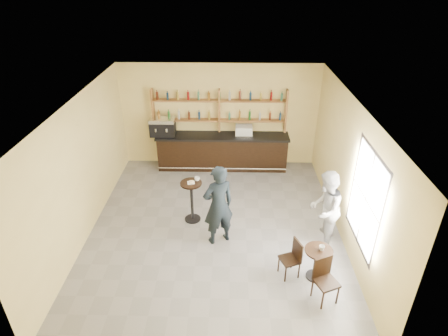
{
  "coord_description": "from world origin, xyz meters",
  "views": [
    {
      "loc": [
        0.39,
        -7.31,
        5.72
      ],
      "look_at": [
        0.2,
        0.8,
        1.25
      ],
      "focal_mm": 30.0,
      "sensor_mm": 36.0,
      "label": 1
    }
  ],
  "objects_px": {
    "bar_counter": "(222,151)",
    "patron_second": "(325,209)",
    "pedestal_table": "(192,201)",
    "chair_west": "(290,259)",
    "chair_south": "(326,282)",
    "cafe_table": "(317,264)",
    "pastry_case": "(244,131)",
    "man_main": "(218,205)",
    "espresso_machine": "(163,127)"
  },
  "relations": [
    {
      "from": "bar_counter",
      "to": "chair_west",
      "type": "height_order",
      "value": "bar_counter"
    },
    {
      "from": "bar_counter",
      "to": "chair_west",
      "type": "bearing_deg",
      "value": -72.23
    },
    {
      "from": "chair_west",
      "to": "bar_counter",
      "type": "bearing_deg",
      "value": 177.11
    },
    {
      "from": "cafe_table",
      "to": "patron_second",
      "type": "bearing_deg",
      "value": 73.77
    },
    {
      "from": "pastry_case",
      "to": "chair_west",
      "type": "height_order",
      "value": "pastry_case"
    },
    {
      "from": "pedestal_table",
      "to": "chair_south",
      "type": "bearing_deg",
      "value": -42.21
    },
    {
      "from": "espresso_machine",
      "to": "pedestal_table",
      "type": "xyz_separation_m",
      "value": [
        1.13,
        -2.8,
        -0.82
      ]
    },
    {
      "from": "cafe_table",
      "to": "chair_south",
      "type": "xyz_separation_m",
      "value": [
        0.05,
        -0.6,
        0.1
      ]
    },
    {
      "from": "espresso_machine",
      "to": "pedestal_table",
      "type": "bearing_deg",
      "value": -69.11
    },
    {
      "from": "bar_counter",
      "to": "pedestal_table",
      "type": "height_order",
      "value": "bar_counter"
    },
    {
      "from": "man_main",
      "to": "chair_west",
      "type": "xyz_separation_m",
      "value": [
        1.49,
        -1.07,
        -0.57
      ]
    },
    {
      "from": "cafe_table",
      "to": "pastry_case",
      "type": "bearing_deg",
      "value": 106.5
    },
    {
      "from": "bar_counter",
      "to": "pastry_case",
      "type": "distance_m",
      "value": 0.96
    },
    {
      "from": "pastry_case",
      "to": "chair_south",
      "type": "bearing_deg",
      "value": -66.71
    },
    {
      "from": "espresso_machine",
      "to": "patron_second",
      "type": "height_order",
      "value": "patron_second"
    },
    {
      "from": "patron_second",
      "to": "man_main",
      "type": "bearing_deg",
      "value": -66.23
    },
    {
      "from": "espresso_machine",
      "to": "pastry_case",
      "type": "xyz_separation_m",
      "value": [
        2.45,
        0.0,
        -0.11
      ]
    },
    {
      "from": "pedestal_table",
      "to": "pastry_case",
      "type": "bearing_deg",
      "value": 64.58
    },
    {
      "from": "espresso_machine",
      "to": "chair_west",
      "type": "xyz_separation_m",
      "value": [
        3.3,
        -4.66,
        -0.95
      ]
    },
    {
      "from": "espresso_machine",
      "to": "man_main",
      "type": "distance_m",
      "value": 4.04
    },
    {
      "from": "chair_south",
      "to": "espresso_machine",
      "type": "bearing_deg",
      "value": 102.93
    },
    {
      "from": "chair_west",
      "to": "chair_south",
      "type": "bearing_deg",
      "value": 22.05
    },
    {
      "from": "pedestal_table",
      "to": "chair_south",
      "type": "distance_m",
      "value": 3.74
    },
    {
      "from": "cafe_table",
      "to": "espresso_machine",
      "type": "bearing_deg",
      "value": 129.26
    },
    {
      "from": "pedestal_table",
      "to": "man_main",
      "type": "distance_m",
      "value": 1.14
    },
    {
      "from": "chair_west",
      "to": "chair_south",
      "type": "xyz_separation_m",
      "value": [
        0.6,
        -0.65,
        0.04
      ]
    },
    {
      "from": "chair_west",
      "to": "cafe_table",
      "type": "bearing_deg",
      "value": 64.14
    },
    {
      "from": "bar_counter",
      "to": "cafe_table",
      "type": "relative_size",
      "value": 5.65
    },
    {
      "from": "pedestal_table",
      "to": "man_main",
      "type": "relative_size",
      "value": 0.55
    },
    {
      "from": "bar_counter",
      "to": "cafe_table",
      "type": "xyz_separation_m",
      "value": [
        2.04,
        -4.71,
        -0.19
      ]
    },
    {
      "from": "pastry_case",
      "to": "patron_second",
      "type": "distance_m",
      "value": 3.99
    },
    {
      "from": "pedestal_table",
      "to": "man_main",
      "type": "height_order",
      "value": "man_main"
    },
    {
      "from": "bar_counter",
      "to": "pedestal_table",
      "type": "xyz_separation_m",
      "value": [
        -0.68,
        -2.8,
        -0.01
      ]
    },
    {
      "from": "patron_second",
      "to": "bar_counter",
      "type": "bearing_deg",
      "value": -123.02
    },
    {
      "from": "patron_second",
      "to": "chair_west",
      "type": "bearing_deg",
      "value": -15.7
    },
    {
      "from": "man_main",
      "to": "cafe_table",
      "type": "bearing_deg",
      "value": 125.34
    },
    {
      "from": "chair_south",
      "to": "patron_second",
      "type": "bearing_deg",
      "value": 57.48
    },
    {
      "from": "man_main",
      "to": "patron_second",
      "type": "relative_size",
      "value": 1.07
    },
    {
      "from": "bar_counter",
      "to": "pastry_case",
      "type": "xyz_separation_m",
      "value": [
        0.65,
        0.0,
        0.7
      ]
    },
    {
      "from": "man_main",
      "to": "cafe_table",
      "type": "height_order",
      "value": "man_main"
    },
    {
      "from": "man_main",
      "to": "patron_second",
      "type": "distance_m",
      "value": 2.37
    },
    {
      "from": "bar_counter",
      "to": "patron_second",
      "type": "xyz_separation_m",
      "value": [
        2.37,
        -3.58,
        0.37
      ]
    },
    {
      "from": "bar_counter",
      "to": "patron_second",
      "type": "distance_m",
      "value": 4.31
    },
    {
      "from": "chair_west",
      "to": "patron_second",
      "type": "bearing_deg",
      "value": 120.19
    },
    {
      "from": "bar_counter",
      "to": "chair_south",
      "type": "xyz_separation_m",
      "value": [
        2.09,
        -5.31,
        -0.09
      ]
    },
    {
      "from": "patron_second",
      "to": "pedestal_table",
      "type": "bearing_deg",
      "value": -80.99
    },
    {
      "from": "pedestal_table",
      "to": "patron_second",
      "type": "bearing_deg",
      "value": -14.44
    },
    {
      "from": "espresso_machine",
      "to": "man_main",
      "type": "height_order",
      "value": "man_main"
    },
    {
      "from": "espresso_machine",
      "to": "chair_south",
      "type": "height_order",
      "value": "espresso_machine"
    },
    {
      "from": "pastry_case",
      "to": "patron_second",
      "type": "xyz_separation_m",
      "value": [
        1.72,
        -3.58,
        -0.33
      ]
    }
  ]
}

